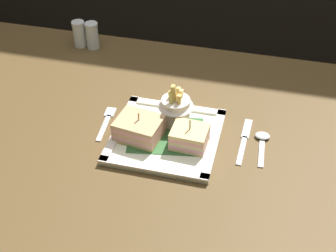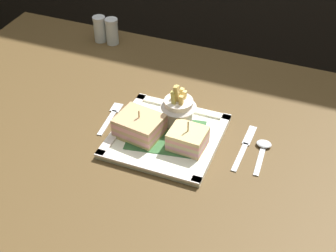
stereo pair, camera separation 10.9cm
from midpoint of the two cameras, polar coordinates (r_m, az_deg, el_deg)
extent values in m
cube|color=brown|center=(1.13, -2.52, -2.27)|extent=(1.39, 0.86, 0.03)
cylinder|color=#47302A|center=(1.84, -17.90, -0.70)|extent=(0.07, 0.07, 0.74)
cube|color=white|center=(1.12, -3.06, -1.50)|extent=(0.24, 0.24, 0.01)
cube|color=#316132|center=(1.11, -3.07, -1.28)|extent=(0.19, 0.16, 0.00)
cube|color=white|center=(1.03, -4.84, -5.16)|extent=(0.24, 0.02, 0.01)
cube|color=white|center=(1.19, -1.55, 2.24)|extent=(0.24, 0.02, 0.01)
cube|color=white|center=(1.14, -8.49, -0.29)|extent=(0.02, 0.24, 0.01)
cube|color=white|center=(1.09, 2.61, -2.13)|extent=(0.02, 0.24, 0.01)
cube|color=tan|center=(1.11, -6.22, -1.17)|extent=(0.11, 0.10, 0.01)
cube|color=pink|center=(1.11, -6.26, -0.78)|extent=(0.11, 0.10, 0.01)
cube|color=tan|center=(1.10, -6.29, -0.39)|extent=(0.11, 0.10, 0.01)
cube|color=pink|center=(1.09, -6.33, 0.01)|extent=(0.11, 0.10, 0.01)
cube|color=tan|center=(1.09, -6.37, 0.42)|extent=(0.11, 0.10, 0.01)
cylinder|color=tan|center=(1.09, -6.33, 0.03)|extent=(0.00, 0.00, 0.07)
cube|color=#E0B583|center=(1.08, -0.33, -2.16)|extent=(0.08, 0.07, 0.01)
cube|color=pink|center=(1.08, -0.33, -1.80)|extent=(0.08, 0.07, 0.01)
cube|color=#D2B684|center=(1.07, -0.33, -1.44)|extent=(0.08, 0.07, 0.01)
cube|color=#E6998A|center=(1.07, -0.33, -1.08)|extent=(0.08, 0.07, 0.01)
cube|color=#E0C17E|center=(1.06, -0.33, -0.71)|extent=(0.08, 0.07, 0.01)
cylinder|color=tan|center=(1.06, -0.33, -0.89)|extent=(0.00, 0.00, 0.07)
cylinder|color=silver|center=(1.13, -2.02, 1.73)|extent=(0.07, 0.07, 0.07)
cone|color=silver|center=(1.11, -2.05, 2.94)|extent=(0.08, 0.08, 0.03)
cube|color=#F0C261|center=(1.10, -1.51, 2.46)|extent=(0.01, 0.01, 0.05)
cube|color=#F2D37B|center=(1.12, -1.26, 3.18)|extent=(0.01, 0.01, 0.05)
cube|color=#E2D265|center=(1.10, -2.38, 2.68)|extent=(0.02, 0.01, 0.06)
cube|color=#ECCA6B|center=(1.12, -1.72, 3.41)|extent=(0.01, 0.01, 0.05)
cube|color=#E5C365|center=(1.12, -2.40, 3.41)|extent=(0.02, 0.02, 0.06)
cube|color=#E0B95C|center=(1.10, -1.85, 3.13)|extent=(0.02, 0.02, 0.08)
cube|color=silver|center=(1.16, -10.41, -0.47)|extent=(0.02, 0.10, 0.00)
cube|color=silver|center=(1.21, -9.47, 1.54)|extent=(0.03, 0.04, 0.00)
cube|color=silver|center=(1.09, 5.91, -3.20)|extent=(0.01, 0.10, 0.00)
cube|color=silver|center=(1.15, 6.71, -0.44)|extent=(0.02, 0.07, 0.00)
cube|color=silver|center=(1.09, 8.22, -3.57)|extent=(0.02, 0.09, 0.00)
ellipsoid|color=silver|center=(1.13, 8.50, -1.27)|extent=(0.04, 0.03, 0.01)
cylinder|color=silver|center=(1.48, -12.62, 10.40)|extent=(0.04, 0.04, 0.07)
cylinder|color=white|center=(1.49, -12.55, 9.93)|extent=(0.03, 0.03, 0.04)
cylinder|color=silver|center=(1.47, -12.85, 11.76)|extent=(0.04, 0.04, 0.01)
cylinder|color=silver|center=(1.47, -11.14, 10.27)|extent=(0.04, 0.04, 0.07)
cylinder|color=#303520|center=(1.47, -11.07, 9.80)|extent=(0.03, 0.03, 0.04)
cylinder|color=silver|center=(1.45, -11.34, 11.65)|extent=(0.04, 0.04, 0.01)
camera|label=1|loc=(0.05, -92.86, -2.38)|focal=51.24mm
camera|label=2|loc=(0.05, 87.14, 2.38)|focal=51.24mm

